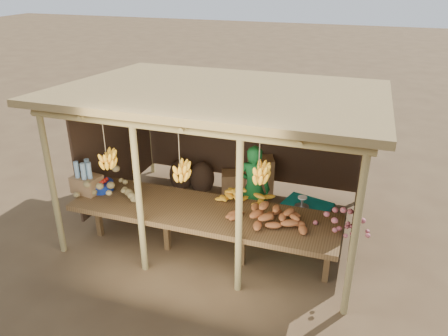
% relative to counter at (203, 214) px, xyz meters
% --- Properties ---
extents(ground, '(60.00, 60.00, 0.00)m').
position_rel_counter_xyz_m(ground, '(-0.00, 0.95, -0.74)').
color(ground, brown).
rests_on(ground, ground).
extents(stall_structure, '(4.70, 3.50, 2.43)m').
position_rel_counter_xyz_m(stall_structure, '(-0.02, 0.92, 1.18)').
color(stall_structure, '#9E8851').
rests_on(stall_structure, ground).
extents(counter, '(3.90, 1.05, 0.80)m').
position_rel_counter_xyz_m(counter, '(0.00, 0.00, 0.00)').
color(counter, brown).
rests_on(counter, ground).
extents(potato_heap, '(1.15, 0.86, 0.37)m').
position_rel_counter_xyz_m(potato_heap, '(-1.53, -0.03, 0.25)').
color(potato_heap, olive).
rests_on(potato_heap, counter).
extents(sweet_potato_heap, '(1.19, 0.93, 0.36)m').
position_rel_counter_xyz_m(sweet_potato_heap, '(0.98, -0.09, 0.24)').
color(sweet_potato_heap, '#A7592B').
rests_on(sweet_potato_heap, counter).
extents(onion_heap, '(0.81, 0.55, 0.35)m').
position_rel_counter_xyz_m(onion_heap, '(1.90, 0.03, 0.24)').
color(onion_heap, '#C76067').
rests_on(onion_heap, counter).
extents(banana_pile, '(0.74, 0.51, 0.35)m').
position_rel_counter_xyz_m(banana_pile, '(0.50, 0.45, 0.24)').
color(banana_pile, yellow).
rests_on(banana_pile, counter).
extents(tomato_basin, '(0.38, 0.38, 0.20)m').
position_rel_counter_xyz_m(tomato_basin, '(-1.73, 0.08, 0.14)').
color(tomato_basin, navy).
rests_on(tomato_basin, counter).
extents(bottle_box, '(0.45, 0.38, 0.52)m').
position_rel_counter_xyz_m(bottle_box, '(-1.90, -0.03, 0.26)').
color(bottle_box, '#956B42').
rests_on(bottle_box, counter).
extents(vendor, '(0.55, 0.36, 1.48)m').
position_rel_counter_xyz_m(vendor, '(0.49, 0.99, 0.00)').
color(vendor, '#176B2B').
rests_on(vendor, ground).
extents(tarp_crate, '(0.85, 0.78, 0.85)m').
position_rel_counter_xyz_m(tarp_crate, '(1.35, 0.87, -0.39)').
color(tarp_crate, brown).
rests_on(tarp_crate, ground).
extents(carton_stack, '(1.09, 0.51, 0.75)m').
position_rel_counter_xyz_m(carton_stack, '(0.14, 2.15, -0.41)').
color(carton_stack, '#956B42').
rests_on(carton_stack, ground).
extents(burlap_sacks, '(0.92, 0.48, 0.65)m').
position_rel_counter_xyz_m(burlap_sacks, '(-1.05, 2.07, -0.46)').
color(burlap_sacks, '#412C1E').
rests_on(burlap_sacks, ground).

